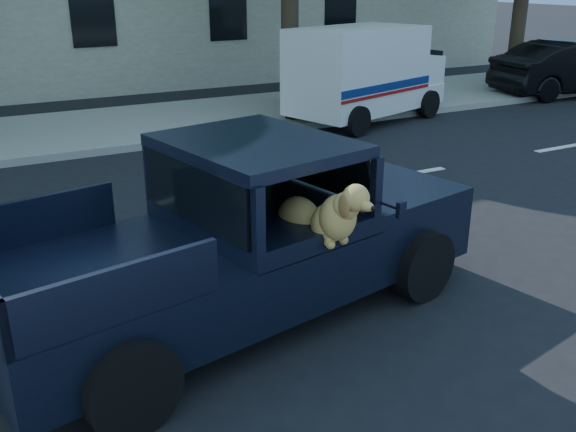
% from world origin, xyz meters
% --- Properties ---
extents(ground, '(120.00, 120.00, 0.00)m').
position_xyz_m(ground, '(0.00, 0.00, 0.00)').
color(ground, black).
rests_on(ground, ground).
extents(far_sidewalk, '(60.00, 4.00, 0.15)m').
position_xyz_m(far_sidewalk, '(0.00, 9.20, 0.07)').
color(far_sidewalk, gray).
rests_on(far_sidewalk, ground).
extents(lane_stripes, '(21.60, 0.14, 0.01)m').
position_xyz_m(lane_stripes, '(2.00, 3.40, 0.01)').
color(lane_stripes, silver).
rests_on(lane_stripes, ground).
extents(pickup_truck, '(5.32, 2.99, 1.80)m').
position_xyz_m(pickup_truck, '(-0.68, 0.30, 0.61)').
color(pickup_truck, black).
rests_on(pickup_truck, ground).
extents(mail_truck, '(4.32, 2.96, 2.17)m').
position_xyz_m(mail_truck, '(5.80, 7.43, 0.95)').
color(mail_truck, silver).
rests_on(mail_truck, ground).
extents(parked_sedan, '(2.32, 4.86, 1.54)m').
position_xyz_m(parked_sedan, '(13.01, 7.42, 0.77)').
color(parked_sedan, black).
rests_on(parked_sedan, ground).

